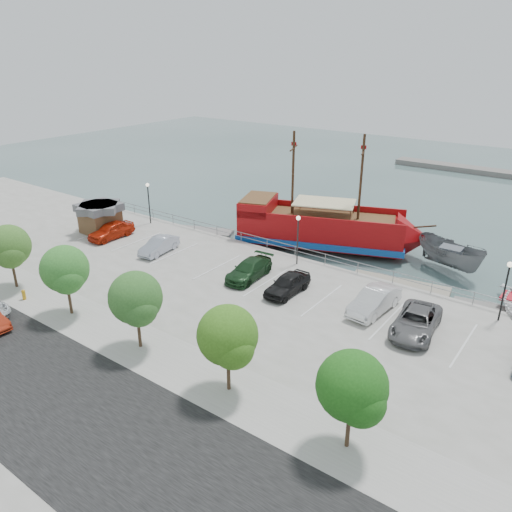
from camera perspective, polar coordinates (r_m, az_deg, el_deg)
The scene contains 25 objects.
ground at distance 38.10m, azimuth -0.57°, elevation -5.45°, with size 160.00×160.00×0.00m, color #37504D.
street at distance 28.52m, azimuth -21.00°, elevation -15.61°, with size 100.00×8.00×0.04m, color black.
sidewalk at distance 31.30m, azimuth -11.81°, elevation -10.68°, with size 100.00×4.00×0.05m, color #9A9792.
seawall_railing at distance 43.35m, azimuth 5.61°, elevation 0.29°, with size 50.00×0.06×1.00m.
pirate_ship at distance 48.20m, azimuth 8.99°, elevation 2.97°, with size 18.51×10.81×11.51m.
patrol_boat at distance 46.04m, azimuth 21.29°, elevation -0.16°, with size 2.52×6.71×2.60m, color slate.
dock_west at distance 52.61m, azimuth -6.58°, elevation 2.82°, with size 7.18×2.05×0.41m, color gray.
dock_mid at distance 41.97m, azimuth 16.05°, elevation -3.27°, with size 7.76×2.22×0.44m, color gray.
dock_east at distance 40.38m, azimuth 27.01°, elevation -6.09°, with size 7.77×2.22×0.44m, color slate.
shed at distance 51.61m, azimuth -17.40°, elevation 4.27°, with size 3.74×3.74×2.92m.
fire_hydrant at distance 40.04m, azimuth -25.01°, elevation -3.99°, with size 0.28×0.28×0.81m.
lamp_post_left at distance 52.60m, azimuth -12.20°, elevation 6.72°, with size 0.36×0.36×4.28m.
lamp_post_mid at distance 41.43m, azimuth 4.81°, elevation 2.82°, with size 0.36×0.36×4.28m.
lamp_post_right at distance 36.43m, azimuth 26.73°, elevation -2.55°, with size 0.36×0.36×4.28m.
tree_b at distance 41.19m, azimuth -26.40°, elevation 0.84°, with size 3.30×3.20×5.00m.
tree_c at distance 35.42m, azimuth -20.96°, elevation -1.61°, with size 3.30×3.20×5.00m.
tree_d at distance 30.19m, azimuth -13.51°, elevation -4.94°, with size 3.30×3.20×5.00m.
tree_e at distance 25.81m, azimuth -3.12°, elevation -9.37°, with size 3.30×3.20×5.00m.
tree_f at distance 22.77m, azimuth 11.15°, elevation -14.76°, with size 3.30×3.20×5.00m.
parked_car_a at distance 49.86m, azimuth -16.22°, elevation 2.85°, with size 1.88×4.68×1.59m, color red.
parked_car_b at distance 45.25m, azimuth -11.03°, elevation 1.19°, with size 1.48×4.24×1.40m, color #A3AAB9.
parked_car_d at distance 39.55m, azimuth -0.80°, elevation -1.57°, with size 2.02×4.96×1.44m, color #183A1C.
parked_car_e at distance 37.21m, azimuth 3.62°, elevation -3.19°, with size 1.79×4.44×1.51m, color black.
parked_car_f at distance 35.52m, azimuth 13.35°, elevation -5.02°, with size 1.74×5.00×1.65m, color silver.
parked_car_g at distance 33.81m, azimuth 17.80°, elevation -7.18°, with size 2.51×5.44×1.51m, color slate.
Camera 1 is at (20.18, -26.85, 17.00)m, focal length 35.00 mm.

